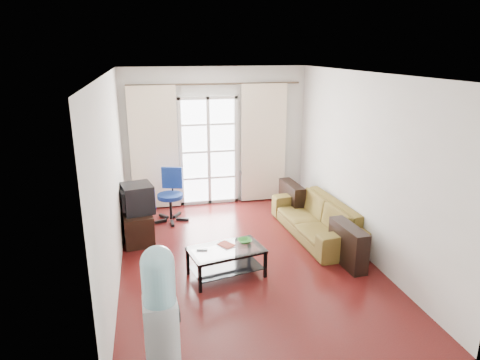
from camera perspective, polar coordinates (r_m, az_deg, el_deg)
The scene contains 20 objects.
floor at distance 6.49m, azimuth 0.68°, elevation -10.53°, with size 5.20×5.20×0.00m, color #551614.
ceiling at distance 5.76m, azimuth 0.78°, elevation 14.02°, with size 5.20×5.20×0.00m, color white.
wall_back at distance 8.47m, azimuth -3.28°, elevation 5.75°, with size 3.60×0.02×2.70m, color silver.
wall_front at distance 3.67m, azimuth 10.12°, elevation -10.03°, with size 3.60×0.02×2.70m, color silver.
wall_left at distance 5.86m, azimuth -16.67°, elevation -0.08°, with size 0.02×5.20×2.70m, color silver.
wall_right at distance 6.62m, azimuth 16.10°, elevation 1.89°, with size 0.02×5.20×2.70m, color silver.
french_door at distance 8.45m, azimuth -4.20°, elevation 3.80°, with size 1.16×0.06×2.15m.
curtain_rod at distance 8.23m, azimuth -3.29°, elevation 12.67°, with size 0.04×0.04×3.30m, color #4C3F2D.
curtain_left at distance 8.28m, azimuth -11.37°, elevation 4.12°, with size 0.90×0.07×2.35m, color #FAEAC9.
curtain_right at distance 8.58m, azimuth 3.16°, elevation 4.89°, with size 0.90×0.07×2.35m, color #FAEAC9.
radiator at distance 8.79m, azimuth 2.09°, elevation -0.68°, with size 0.64×0.12×0.64m, color gray.
sofa at distance 7.27m, azimuth 10.09°, elevation -5.05°, with size 0.94×2.12×0.61m, color olive.
coffee_table at distance 5.95m, azimuth -1.85°, elevation -10.42°, with size 1.10×0.77×0.41m.
bowl at distance 6.05m, azimuth 0.61°, elevation -8.14°, with size 0.21×0.21×0.05m, color green.
book at distance 5.92m, azimuth -2.44°, elevation -8.87°, with size 0.25×0.27×0.02m, color maroon.
remote at distance 5.85m, azimuth -5.09°, elevation -9.31°, with size 0.15×0.04×0.02m, color black.
tv_stand at distance 7.14m, azimuth -13.41°, elevation -6.16°, with size 0.45×0.68×0.50m, color black.
crt_tv at distance 7.03m, azimuth -13.66°, elevation -2.39°, with size 0.58×0.58×0.46m.
task_chair at distance 7.89m, azimuth -9.18°, elevation -3.36°, with size 0.81×0.81×0.95m.
water_cooler at distance 3.97m, azimuth -10.52°, elevation -17.75°, with size 0.32×0.30×1.45m.
Camera 1 is at (-1.31, -5.60, 3.00)m, focal length 32.00 mm.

